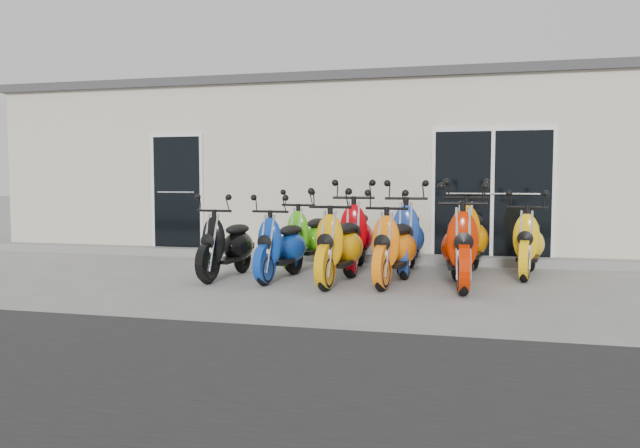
# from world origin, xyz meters

# --- Properties ---
(ground) EXTENTS (80.00, 80.00, 0.00)m
(ground) POSITION_xyz_m (0.00, 0.00, 0.00)
(ground) COLOR gray
(ground) RESTS_ON ground
(asphalt_strip) EXTENTS (80.00, 5.00, 0.00)m
(asphalt_strip) POSITION_xyz_m (0.00, -5.50, 0.00)
(asphalt_strip) COLOR black
(asphalt_strip) RESTS_ON ground
(building) EXTENTS (14.00, 6.00, 3.20)m
(building) POSITION_xyz_m (0.00, 5.20, 1.60)
(building) COLOR beige
(building) RESTS_ON ground
(roof_cap) EXTENTS (14.20, 6.20, 0.16)m
(roof_cap) POSITION_xyz_m (0.00, 5.20, 3.28)
(roof_cap) COLOR #3F3F42
(roof_cap) RESTS_ON building
(front_step) EXTENTS (14.00, 0.40, 0.15)m
(front_step) POSITION_xyz_m (0.00, 2.02, 0.07)
(front_step) COLOR gray
(front_step) RESTS_ON ground
(door_left) EXTENTS (1.07, 0.08, 2.22)m
(door_left) POSITION_xyz_m (-3.20, 2.17, 1.26)
(door_left) COLOR black
(door_left) RESTS_ON front_step
(door_right) EXTENTS (2.02, 0.08, 2.22)m
(door_right) POSITION_xyz_m (2.60, 2.17, 1.26)
(door_right) COLOR black
(door_right) RESTS_ON front_step
(scooter_front_black) EXTENTS (0.73, 1.72, 1.24)m
(scooter_front_black) POSITION_xyz_m (-1.17, -0.31, 0.62)
(scooter_front_black) COLOR black
(scooter_front_black) RESTS_ON ground
(scooter_front_blue) EXTENTS (0.77, 1.72, 1.24)m
(scooter_front_blue) POSITION_xyz_m (-0.36, -0.25, 0.62)
(scooter_front_blue) COLOR #0C3498
(scooter_front_blue) RESTS_ON ground
(scooter_front_orange_a) EXTENTS (0.79, 1.85, 1.33)m
(scooter_front_orange_a) POSITION_xyz_m (0.52, -0.41, 0.67)
(scooter_front_orange_a) COLOR orange
(scooter_front_orange_a) RESTS_ON ground
(scooter_front_orange_b) EXTENTS (0.87, 1.84, 1.31)m
(scooter_front_orange_b) POSITION_xyz_m (1.26, -0.25, 0.66)
(scooter_front_orange_b) COLOR orange
(scooter_front_orange_b) RESTS_ON ground
(scooter_front_red) EXTENTS (0.86, 1.96, 1.40)m
(scooter_front_red) POSITION_xyz_m (2.14, -0.28, 0.70)
(scooter_front_red) COLOR red
(scooter_front_red) RESTS_ON ground
(scooter_back_green) EXTENTS (0.89, 1.82, 1.29)m
(scooter_back_green) POSITION_xyz_m (-0.27, 0.93, 0.65)
(scooter_back_green) COLOR #44B610
(scooter_back_green) RESTS_ON ground
(scooter_back_red) EXTENTS (0.89, 2.01, 1.44)m
(scooter_back_red) POSITION_xyz_m (0.53, 0.82, 0.72)
(scooter_back_red) COLOR #BD0007
(scooter_back_red) RESTS_ON ground
(scooter_back_blue) EXTENTS (0.77, 1.97, 1.44)m
(scooter_back_blue) POSITION_xyz_m (1.33, 0.83, 0.72)
(scooter_back_blue) COLOR #1A3D97
(scooter_back_blue) RESTS_ON ground
(scooter_back_yellow) EXTENTS (0.93, 2.04, 1.46)m
(scooter_back_yellow) POSITION_xyz_m (2.25, 0.81, 0.73)
(scooter_back_yellow) COLOR orange
(scooter_back_yellow) RESTS_ON ground
(scooter_back_extra) EXTENTS (0.89, 1.82, 1.29)m
(scooter_back_extra) POSITION_xyz_m (3.10, 0.93, 0.65)
(scooter_back_extra) COLOR yellow
(scooter_back_extra) RESTS_ON ground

